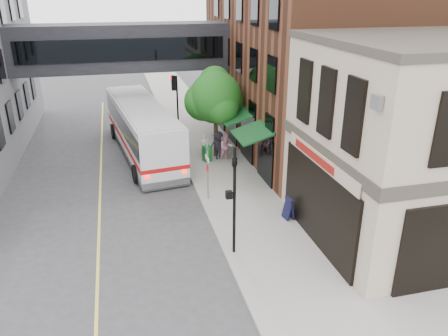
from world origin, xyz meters
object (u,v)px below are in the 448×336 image
pedestrian_a (205,147)px  pedestrian_c (218,145)px  newspaper_box (207,154)px  pedestrian_b (226,147)px  sandwich_board (289,208)px  bus (142,127)px

pedestrian_a → pedestrian_c: 0.86m
newspaper_box → pedestrian_b: bearing=-21.9°
pedestrian_a → newspaper_box: 0.59m
pedestrian_b → newspaper_box: size_ratio=1.80×
pedestrian_b → sandwich_board: size_ratio=1.67×
newspaper_box → bus: bearing=127.3°
pedestrian_b → newspaper_box: pedestrian_b is taller
pedestrian_c → pedestrian_b: bearing=-33.1°
bus → newspaper_box: size_ratio=12.93×
pedestrian_b → sandwich_board: pedestrian_b is taller
pedestrian_c → newspaper_box: size_ratio=1.87×
pedestrian_b → newspaper_box: bearing=169.7°
pedestrian_b → bus: bearing=145.1°
sandwich_board → pedestrian_c: bearing=92.8°
newspaper_box → sandwich_board: 8.38m
bus → pedestrian_a: (3.69, -2.14, -0.91)m
bus → sandwich_board: 12.30m
bus → sandwich_board: bus is taller
pedestrian_b → pedestrian_a: bearing=148.0°
pedestrian_a → pedestrian_c: bearing=-24.0°
pedestrian_c → newspaper_box: (-0.76, -0.19, -0.42)m
sandwich_board → bus: bearing=112.0°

